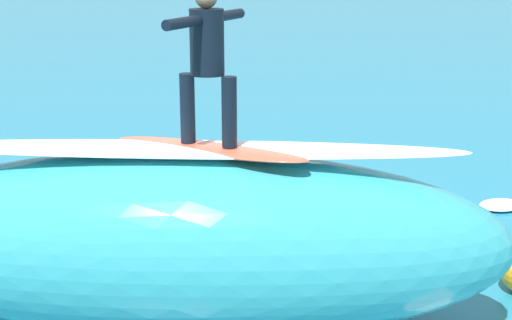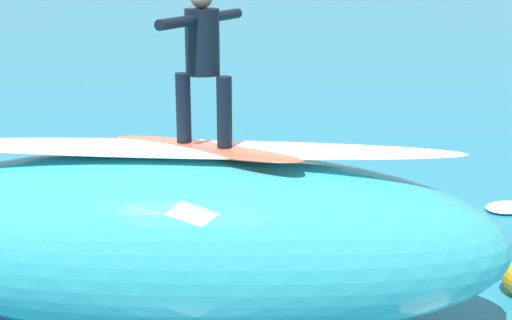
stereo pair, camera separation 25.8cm
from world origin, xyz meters
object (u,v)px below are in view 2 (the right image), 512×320
object	(u,v)px
surfer_paddling	(293,208)
surfboard_paddling	(291,222)
surfer_riding	(203,54)
surfboard_riding	(204,149)

from	to	relation	value
surfer_paddling	surfboard_paddling	bearing A→B (deg)	-0.00
surfboard_paddling	surfer_paddling	bearing A→B (deg)	180.00
surfer_riding	surfboard_paddling	size ratio (longest dim) A/B	0.72
surfboard_riding	surfboard_paddling	world-z (taller)	surfboard_riding
surfer_riding	surfboard_paddling	bearing A→B (deg)	-81.80
surfboard_riding	surfer_paddling	size ratio (longest dim) A/B	1.28
surfboard_riding	surfboard_paddling	size ratio (longest dim) A/B	0.99
surfboard_riding	surfer_riding	distance (m)	0.96
surfboard_riding	surfer_paddling	world-z (taller)	surfboard_riding
surfboard_paddling	surfer_paddling	distance (m)	0.21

